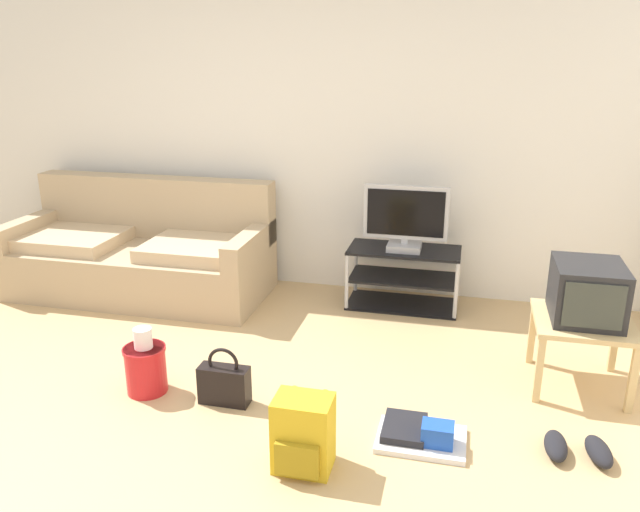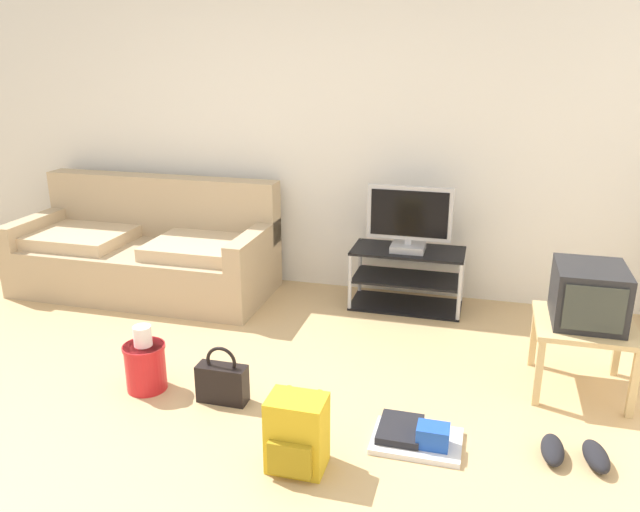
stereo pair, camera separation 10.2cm
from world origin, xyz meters
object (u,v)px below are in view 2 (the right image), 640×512
object	(u,v)px
flat_tv	(409,219)
floor_tray	(416,436)
couch	(148,252)
crt_tv	(589,295)
cleaning_bucket	(145,363)
handbag	(222,382)
backpack	(297,434)
tv_stand	(407,278)
sneakers_pair	(574,453)
side_table	(584,332)

from	to	relation	value
flat_tv	floor_tray	distance (m)	1.91
couch	crt_tv	bearing A→B (deg)	-13.70
floor_tray	cleaning_bucket	bearing A→B (deg)	175.26
cleaning_bucket	floor_tray	xyz separation A→B (m)	(1.61, -0.13, -0.12)
handbag	floor_tray	size ratio (longest dim) A/B	0.76
backpack	floor_tray	xyz separation A→B (m)	(0.53, 0.34, -0.14)
couch	floor_tray	bearing A→B (deg)	-33.60
couch	floor_tray	distance (m)	2.92
tv_stand	handbag	size ratio (longest dim) A/B	2.48
handbag	floor_tray	bearing A→B (deg)	-6.22
sneakers_pair	floor_tray	size ratio (longest dim) A/B	0.73
flat_tv	crt_tv	xyz separation A→B (m)	(1.15, -0.95, -0.11)
sneakers_pair	tv_stand	bearing A→B (deg)	121.42
backpack	flat_tv	bearing A→B (deg)	92.16
flat_tv	handbag	size ratio (longest dim) A/B	1.85
tv_stand	floor_tray	xyz separation A→B (m)	(0.29, -1.79, -0.19)
backpack	floor_tray	bearing A→B (deg)	40.96
floor_tray	side_table	bearing A→B (deg)	42.95
flat_tv	sneakers_pair	distance (m)	2.11
crt_tv	floor_tray	bearing A→B (deg)	-136.47
side_table	cleaning_bucket	distance (m)	2.55
handbag	floor_tray	world-z (taller)	handbag
backpack	handbag	distance (m)	0.74
side_table	handbag	world-z (taller)	side_table
couch	side_table	size ratio (longest dim) A/B	3.79
side_table	flat_tv	bearing A→B (deg)	139.81
side_table	handbag	bearing A→B (deg)	-161.11
side_table	backpack	distance (m)	1.80
handbag	sneakers_pair	world-z (taller)	handbag
tv_stand	backpack	size ratio (longest dim) A/B	2.28
tv_stand	floor_tray	world-z (taller)	tv_stand
couch	tv_stand	xyz separation A→B (m)	(2.13, 0.18, -0.09)
tv_stand	cleaning_bucket	distance (m)	2.11
tv_stand	backpack	distance (m)	2.13
couch	crt_tv	xyz separation A→B (m)	(3.28, -0.80, 0.28)
floor_tray	tv_stand	bearing A→B (deg)	99.30
handbag	floor_tray	distance (m)	1.12
flat_tv	backpack	distance (m)	2.18
side_table	cleaning_bucket	bearing A→B (deg)	-164.94
flat_tv	crt_tv	distance (m)	1.49
flat_tv	cleaning_bucket	bearing A→B (deg)	-128.85
handbag	floor_tray	xyz separation A→B (m)	(1.11, -0.12, -0.08)
sneakers_pair	handbag	bearing A→B (deg)	178.10
tv_stand	flat_tv	world-z (taller)	flat_tv
couch	cleaning_bucket	xyz separation A→B (m)	(0.82, -1.48, -0.15)
side_table	cleaning_bucket	size ratio (longest dim) A/B	1.36
crt_tv	handbag	distance (m)	2.14
couch	flat_tv	xyz separation A→B (m)	(2.13, 0.15, 0.39)
cleaning_bucket	side_table	bearing A→B (deg)	15.06
cleaning_bucket	sneakers_pair	world-z (taller)	cleaning_bucket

